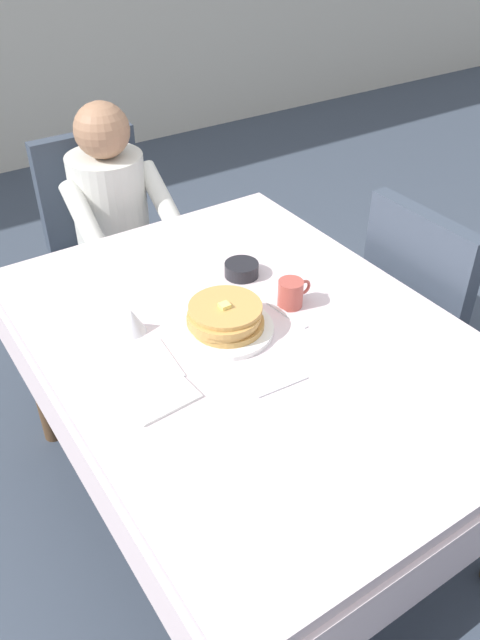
% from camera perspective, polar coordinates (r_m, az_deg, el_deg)
% --- Properties ---
extents(ground_plane, '(14.00, 14.00, 0.00)m').
position_cam_1_polar(ground_plane, '(2.31, 0.80, -15.88)').
color(ground_plane, '#3D4756').
extents(dining_table_main, '(1.12, 1.52, 0.74)m').
position_cam_1_polar(dining_table_main, '(1.84, 0.97, -3.46)').
color(dining_table_main, silver).
rests_on(dining_table_main, ground).
extents(chair_diner, '(0.44, 0.45, 0.93)m').
position_cam_1_polar(chair_diner, '(2.80, -12.28, 7.88)').
color(chair_diner, '#384251').
rests_on(chair_diner, ground).
extents(diner_person, '(0.40, 0.43, 1.12)m').
position_cam_1_polar(diner_person, '(2.60, -11.29, 9.22)').
color(diner_person, silver).
rests_on(diner_person, ground).
extents(chair_right_side, '(0.45, 0.44, 0.93)m').
position_cam_1_polar(chair_right_side, '(2.35, 16.68, 1.09)').
color(chair_right_side, '#384251').
rests_on(chair_right_side, ground).
extents(plate_breakfast, '(0.28, 0.28, 0.02)m').
position_cam_1_polar(plate_breakfast, '(1.79, -1.37, -0.77)').
color(plate_breakfast, white).
rests_on(plate_breakfast, dining_table_main).
extents(breakfast_stack, '(0.22, 0.22, 0.08)m').
position_cam_1_polar(breakfast_stack, '(1.77, -1.36, 0.30)').
color(breakfast_stack, tan).
rests_on(breakfast_stack, plate_breakfast).
extents(cup_coffee, '(0.11, 0.08, 0.08)m').
position_cam_1_polar(cup_coffee, '(1.88, 4.65, 2.44)').
color(cup_coffee, '#B24C42').
rests_on(cup_coffee, dining_table_main).
extents(bowl_butter, '(0.11, 0.11, 0.04)m').
position_cam_1_polar(bowl_butter, '(2.03, 0.15, 4.61)').
color(bowl_butter, black).
rests_on(bowl_butter, dining_table_main).
extents(syrup_pitcher, '(0.08, 0.08, 0.07)m').
position_cam_1_polar(syrup_pitcher, '(1.80, -9.79, -0.05)').
color(syrup_pitcher, silver).
rests_on(syrup_pitcher, dining_table_main).
extents(fork_left_of_plate, '(0.03, 0.18, 0.00)m').
position_cam_1_polar(fork_left_of_plate, '(1.71, -6.40, -3.38)').
color(fork_left_of_plate, silver).
rests_on(fork_left_of_plate, dining_table_main).
extents(knife_right_of_plate, '(0.03, 0.20, 0.00)m').
position_cam_1_polar(knife_right_of_plate, '(1.87, 3.89, 0.73)').
color(knife_right_of_plate, silver).
rests_on(knife_right_of_plate, dining_table_main).
extents(spoon_near_edge, '(0.15, 0.02, 0.00)m').
position_cam_1_polar(spoon_near_edge, '(1.62, 3.85, -6.01)').
color(spoon_near_edge, silver).
rests_on(spoon_near_edge, dining_table_main).
extents(napkin_folded, '(0.18, 0.13, 0.01)m').
position_cam_1_polar(napkin_folded, '(1.59, -7.15, -6.98)').
color(napkin_folded, white).
rests_on(napkin_folded, dining_table_main).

